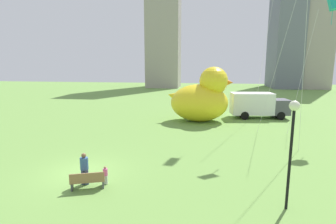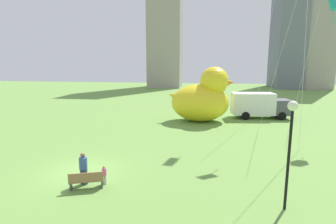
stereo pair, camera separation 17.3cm
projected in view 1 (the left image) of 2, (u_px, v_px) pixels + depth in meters
ground_plane at (82, 172)px, 15.57m from camera, size 140.00×140.00×0.00m
park_bench at (87, 180)px, 13.39m from camera, size 1.71×0.97×0.90m
person_adult at (84, 167)px, 13.88m from camera, size 0.41×0.41×1.68m
person_child at (105, 174)px, 13.97m from camera, size 0.24×0.24×0.97m
giant_inflatable_duck at (202, 98)px, 28.80m from camera, size 7.00×4.49×5.80m
lamppost at (292, 132)px, 11.08m from camera, size 0.42×0.42×4.70m
box_truck at (258, 105)px, 30.74m from camera, size 6.54×3.00×2.85m
city_skyline at (249, 24)px, 65.99m from camera, size 43.67×12.91×35.37m
kite_teal at (333, 4)px, 21.73m from camera, size 3.19×3.18×11.57m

